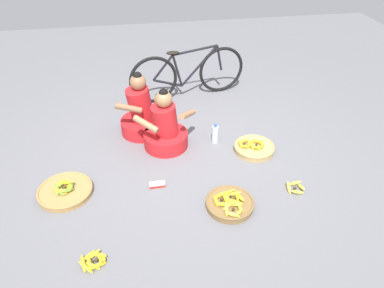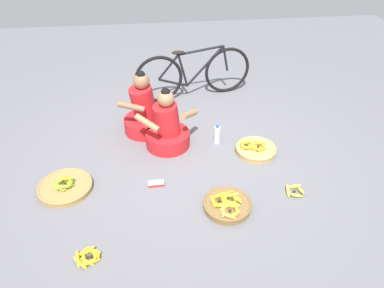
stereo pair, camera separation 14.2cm
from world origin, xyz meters
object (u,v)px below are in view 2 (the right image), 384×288
loose_bananas_front_left (88,257)px  water_bottle (217,135)px  vendor_woman_behind (144,113)px  banana_basket_mid_right (256,149)px  vendor_woman_front (167,128)px  banana_basket_back_right (227,205)px  packet_carton_stack (156,183)px  bicycle_leaning (194,74)px  banana_basket_back_center (65,187)px  loose_bananas_near_vendor (295,191)px

loose_bananas_front_left → water_bottle: (1.35, 1.53, 0.08)m
vendor_woman_behind → banana_basket_mid_right: bearing=-26.0°
loose_bananas_front_left → vendor_woman_front: bearing=63.8°
banana_basket_back_right → packet_carton_stack: banana_basket_back_right is taller
vendor_woman_behind → loose_bananas_front_left: 1.97m
vendor_woman_front → bicycle_leaning: size_ratio=0.45×
vendor_woman_behind → banana_basket_mid_right: vendor_woman_behind is taller
loose_bananas_front_left → packet_carton_stack: loose_bananas_front_left is taller
vendor_woman_front → banana_basket_back_center: size_ratio=1.38×
banana_basket_mid_right → loose_bananas_near_vendor: bearing=-72.8°
loose_bananas_near_vendor → water_bottle: 1.16m
loose_bananas_near_vendor → banana_basket_back_center: bearing=172.1°
vendor_woman_behind → vendor_woman_front: bearing=-52.9°
banana_basket_back_center → water_bottle: (1.68, 0.65, 0.07)m
bicycle_leaning → banana_basket_mid_right: bearing=-69.2°
vendor_woman_front → banana_basket_back_right: bearing=-65.8°
bicycle_leaning → banana_basket_back_right: (0.05, -2.29, -0.31)m
banana_basket_back_center → vendor_woman_behind: bearing=50.5°
banana_basket_back_right → water_bottle: bearing=85.3°
banana_basket_mid_right → banana_basket_back_right: size_ratio=1.00×
vendor_woman_front → packet_carton_stack: vendor_woman_front is taller
banana_basket_back_right → loose_bananas_near_vendor: bearing=10.2°
vendor_woman_front → banana_basket_back_center: 1.29m
bicycle_leaning → water_bottle: 1.23m
vendor_woman_behind → loose_bananas_front_left: vendor_woman_behind is taller
water_bottle → banana_basket_back_center: bearing=-159.0°
loose_bananas_near_vendor → packet_carton_stack: size_ratio=1.11×
banana_basket_back_center → loose_bananas_front_left: bearing=-69.6°
vendor_woman_behind → loose_bananas_front_left: bearing=-104.8°
loose_bananas_near_vendor → bicycle_leaning: bearing=109.7°
bicycle_leaning → banana_basket_back_right: bearing=-88.7°
vendor_woman_front → water_bottle: 0.60m
banana_basket_mid_right → water_bottle: water_bottle is taller
bicycle_leaning → banana_basket_back_center: bearing=-129.9°
bicycle_leaning → banana_basket_back_right: size_ratio=3.58×
bicycle_leaning → loose_bananas_front_left: (-1.21, -2.73, -0.33)m
banana_basket_mid_right → banana_basket_back_center: bearing=-169.4°
vendor_woman_front → banana_basket_mid_right: vendor_woman_front is taller
vendor_woman_front → banana_basket_mid_right: (1.00, -0.27, -0.19)m
banana_basket_back_center → loose_bananas_front_left: size_ratio=2.24×
loose_bananas_front_left → water_bottle: bearing=48.6°
vendor_woman_front → banana_basket_back_center: (-1.09, -0.66, -0.20)m
packet_carton_stack → banana_basket_back_right: bearing=-31.2°
vendor_woman_behind → loose_bananas_near_vendor: 2.00m
vendor_woman_behind → loose_bananas_near_vendor: bearing=-41.8°
loose_bananas_front_left → banana_basket_mid_right: bearing=36.0°
banana_basket_back_center → banana_basket_back_right: same height
banana_basket_mid_right → loose_bananas_front_left: banana_basket_mid_right is taller
vendor_woman_front → loose_bananas_front_left: size_ratio=3.08×
banana_basket_back_center → banana_basket_back_right: size_ratio=1.17×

